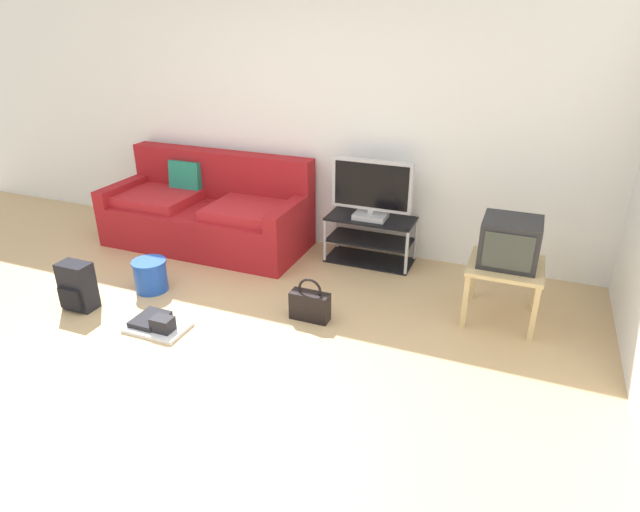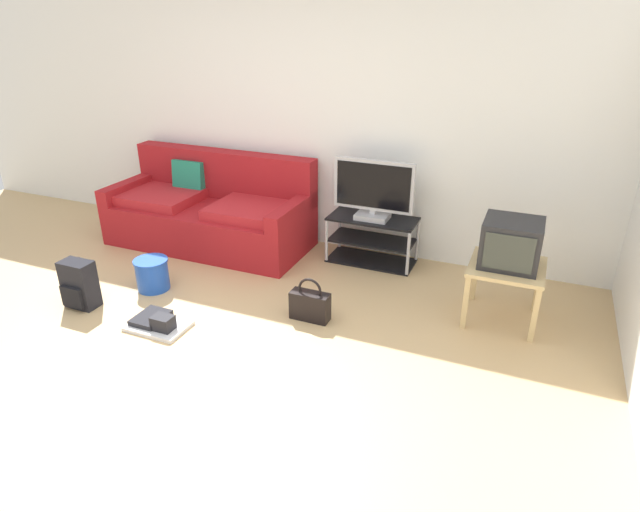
# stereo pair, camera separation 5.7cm
# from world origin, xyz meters

# --- Properties ---
(ground_plane) EXTENTS (9.00, 9.80, 0.02)m
(ground_plane) POSITION_xyz_m (0.00, 0.00, -0.01)
(ground_plane) COLOR tan
(wall_back) EXTENTS (9.00, 0.10, 2.70)m
(wall_back) POSITION_xyz_m (0.00, 2.45, 1.35)
(wall_back) COLOR white
(wall_back) RESTS_ON ground_plane
(couch) EXTENTS (2.06, 0.90, 0.91)m
(couch) POSITION_xyz_m (-0.83, 1.96, 0.33)
(couch) COLOR maroon
(couch) RESTS_ON ground_plane
(tv_stand) EXTENTS (0.83, 0.39, 0.45)m
(tv_stand) POSITION_xyz_m (0.86, 2.15, 0.23)
(tv_stand) COLOR black
(tv_stand) RESTS_ON ground_plane
(flat_tv) EXTENTS (0.76, 0.22, 0.56)m
(flat_tv) POSITION_xyz_m (0.86, 2.12, 0.73)
(flat_tv) COLOR #B2B2B7
(flat_tv) RESTS_ON tv_stand
(side_table) EXTENTS (0.56, 0.56, 0.47)m
(side_table) POSITION_xyz_m (2.14, 1.52, 0.40)
(side_table) COLOR tan
(side_table) RESTS_ON ground_plane
(crt_tv) EXTENTS (0.43, 0.41, 0.36)m
(crt_tv) POSITION_xyz_m (2.14, 1.54, 0.65)
(crt_tv) COLOR #232326
(crt_tv) RESTS_ON side_table
(backpack) EXTENTS (0.27, 0.23, 0.40)m
(backpack) POSITION_xyz_m (-1.08, 0.38, 0.20)
(backpack) COLOR black
(backpack) RESTS_ON ground_plane
(handbag) EXTENTS (0.31, 0.13, 0.36)m
(handbag) POSITION_xyz_m (0.75, 0.93, 0.13)
(handbag) COLOR black
(handbag) RESTS_ON ground_plane
(cleaning_bucket) EXTENTS (0.30, 0.30, 0.28)m
(cleaning_bucket) POSITION_xyz_m (-0.73, 0.86, 0.15)
(cleaning_bucket) COLOR blue
(cleaning_bucket) RESTS_ON ground_plane
(floor_tray) EXTENTS (0.46, 0.32, 0.14)m
(floor_tray) POSITION_xyz_m (-0.29, 0.35, 0.04)
(floor_tray) COLOR silver
(floor_tray) RESTS_ON ground_plane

